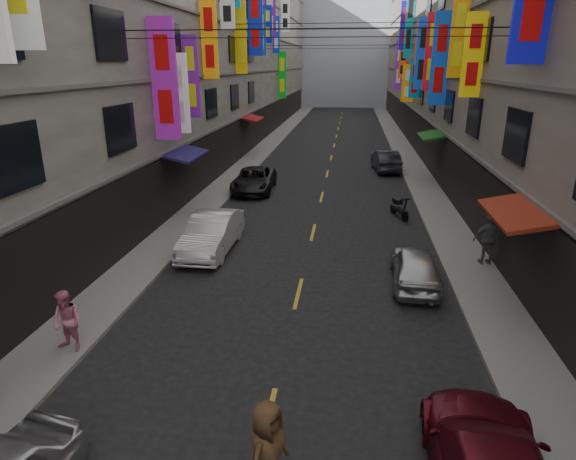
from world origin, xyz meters
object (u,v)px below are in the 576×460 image
(car_right_far, at_px, (386,161))
(car_left_far, at_px, (254,180))
(pedestrian_lfar, at_px, (67,321))
(car_right_mid, at_px, (415,266))
(pedestrian_crossing, at_px, (267,452))
(scooter_far_right, at_px, (399,208))
(pedestrian_rfar, at_px, (489,239))
(car_left_mid, at_px, (212,233))

(car_right_far, bearing_deg, car_left_far, 33.91)
(car_right_far, height_order, pedestrian_lfar, pedestrian_lfar)
(car_right_far, bearing_deg, car_right_mid, 83.45)
(pedestrian_lfar, bearing_deg, car_right_far, 82.40)
(car_right_mid, bearing_deg, pedestrian_crossing, 71.56)
(scooter_far_right, bearing_deg, pedestrian_rfar, 94.86)
(car_left_mid, height_order, car_right_far, car_left_mid)
(scooter_far_right, bearing_deg, pedestrian_crossing, 57.76)
(scooter_far_right, distance_m, pedestrian_rfar, 6.33)
(car_right_mid, relative_size, car_right_far, 0.87)
(car_right_mid, height_order, pedestrian_rfar, pedestrian_rfar)
(car_right_mid, relative_size, pedestrian_crossing, 1.96)
(scooter_far_right, relative_size, pedestrian_crossing, 0.90)
(pedestrian_lfar, bearing_deg, car_right_mid, 44.13)
(car_right_far, height_order, pedestrian_rfar, pedestrian_rfar)
(car_left_mid, bearing_deg, car_right_mid, -14.47)
(car_left_far, relative_size, car_right_mid, 1.26)
(scooter_far_right, height_order, pedestrian_crossing, pedestrian_crossing)
(scooter_far_right, bearing_deg, car_right_far, -109.93)
(car_left_far, relative_size, pedestrian_rfar, 2.51)
(scooter_far_right, relative_size, pedestrian_rfar, 0.91)
(car_right_far, distance_m, pedestrian_rfar, 16.69)
(car_left_far, distance_m, pedestrian_lfar, 17.08)
(car_left_mid, height_order, pedestrian_rfar, pedestrian_rfar)
(pedestrian_rfar, relative_size, pedestrian_crossing, 0.99)
(pedestrian_lfar, distance_m, pedestrian_rfar, 13.98)
(car_left_far, bearing_deg, pedestrian_rfar, -45.13)
(scooter_far_right, relative_size, car_left_mid, 0.38)
(car_right_mid, xyz_separation_m, pedestrian_rfar, (2.78, 1.85, 0.43))
(car_right_mid, relative_size, pedestrian_lfar, 2.32)
(car_left_mid, relative_size, car_left_far, 0.96)
(car_right_mid, bearing_deg, scooter_far_right, -88.36)
(car_left_mid, bearing_deg, scooter_far_right, 36.20)
(car_left_far, relative_size, pedestrian_lfar, 2.93)
(car_left_mid, xyz_separation_m, car_right_mid, (7.60, -2.08, -0.11))
(car_left_far, bearing_deg, car_left_mid, -91.05)
(pedestrian_crossing, bearing_deg, car_left_mid, 43.51)
(pedestrian_lfar, bearing_deg, scooter_far_right, 68.06)
(pedestrian_crossing, bearing_deg, pedestrian_lfar, 80.74)
(scooter_far_right, xyz_separation_m, car_right_far, (-0.00, 10.77, 0.27))
(pedestrian_rfar, bearing_deg, car_right_far, -86.46)
(car_left_mid, height_order, pedestrian_lfar, pedestrian_lfar)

